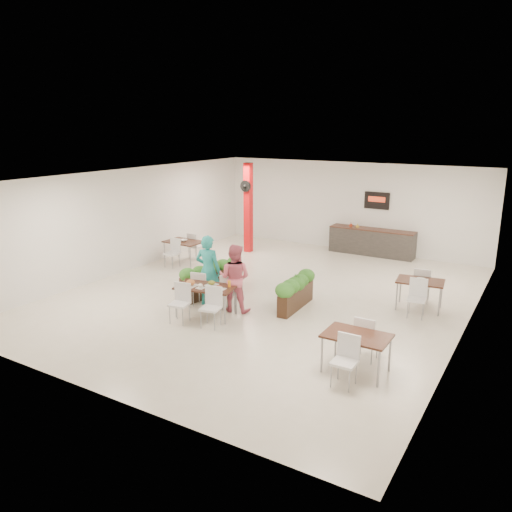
{
  "coord_description": "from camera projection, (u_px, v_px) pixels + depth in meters",
  "views": [
    {
      "loc": [
        6.35,
        -11.21,
        4.51
      ],
      "look_at": [
        -0.28,
        -0.19,
        1.1
      ],
      "focal_mm": 35.0,
      "sensor_mm": 36.0,
      "label": 1
    }
  ],
  "objects": [
    {
      "name": "ground",
      "position": [
        268.0,
        295.0,
        13.61
      ],
      "size": [
        12.0,
        12.0,
        0.0
      ],
      "primitive_type": "plane",
      "color": "beige",
      "rests_on": "ground"
    },
    {
      "name": "room_shell",
      "position": [
        269.0,
        222.0,
        13.09
      ],
      "size": [
        10.1,
        12.1,
        3.22
      ],
      "color": "white",
      "rests_on": "ground"
    },
    {
      "name": "red_column",
      "position": [
        248.0,
        207.0,
        17.82
      ],
      "size": [
        0.4,
        0.41,
        3.2
      ],
      "color": "red",
      "rests_on": "ground"
    },
    {
      "name": "service_counter",
      "position": [
        372.0,
        241.0,
        17.67
      ],
      "size": [
        3.0,
        0.64,
        2.2
      ],
      "color": "#282624",
      "rests_on": "ground"
    },
    {
      "name": "main_table",
      "position": [
        205.0,
        291.0,
        11.96
      ],
      "size": [
        1.53,
        1.82,
        0.92
      ],
      "rotation": [
        0.0,
        0.0,
        0.19
      ],
      "color": "black",
      "rests_on": "ground"
    },
    {
      "name": "diner_man",
      "position": [
        208.0,
        271.0,
        12.63
      ],
      "size": [
        0.74,
        0.56,
        1.83
      ],
      "primitive_type": "imported",
      "rotation": [
        0.0,
        0.0,
        3.34
      ],
      "color": "teal",
      "rests_on": "ground"
    },
    {
      "name": "diner_woman",
      "position": [
        235.0,
        278.0,
        12.25
      ],
      "size": [
        0.93,
        0.79,
        1.7
      ],
      "primitive_type": "imported",
      "rotation": [
        0.0,
        0.0,
        3.34
      ],
      "color": "#DB6177",
      "rests_on": "ground"
    },
    {
      "name": "planter_left",
      "position": [
        212.0,
        276.0,
        13.49
      ],
      "size": [
        0.72,
        2.07,
        1.1
      ],
      "rotation": [
        0.0,
        0.0,
        1.38
      ],
      "color": "black",
      "rests_on": "ground"
    },
    {
      "name": "planter_right",
      "position": [
        296.0,
        290.0,
        12.5
      ],
      "size": [
        0.46,
        1.72,
        0.89
      ],
      "rotation": [
        0.0,
        0.0,
        1.61
      ],
      "color": "black",
      "rests_on": "ground"
    },
    {
      "name": "side_table_a",
      "position": [
        184.0,
        245.0,
        16.56
      ],
      "size": [
        1.27,
        1.63,
        0.92
      ],
      "rotation": [
        0.0,
        0.0,
        -0.03
      ],
      "color": "black",
      "rests_on": "ground"
    },
    {
      "name": "side_table_b",
      "position": [
        420.0,
        285.0,
        12.41
      ],
      "size": [
        1.21,
        1.66,
        0.92
      ],
      "rotation": [
        0.0,
        0.0,
        0.12
      ],
      "color": "black",
      "rests_on": "ground"
    },
    {
      "name": "side_table_c",
      "position": [
        357.0,
        341.0,
        9.22
      ],
      "size": [
        1.2,
        1.62,
        0.92
      ],
      "rotation": [
        0.0,
        0.0,
        0.0
      ],
      "color": "black",
      "rests_on": "ground"
    }
  ]
}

